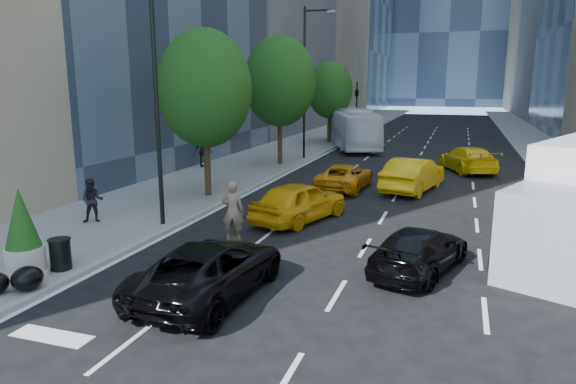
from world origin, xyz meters
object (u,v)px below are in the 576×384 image
(planter_shrub, at_px, (23,235))
(city_bus, at_px, (352,128))
(black_sedan_lincoln, at_px, (210,269))
(trash_can, at_px, (60,255))
(skateboarder, at_px, (233,215))
(black_sedan_mercedes, at_px, (419,250))

(planter_shrub, bearing_deg, city_bus, 85.81)
(black_sedan_lincoln, relative_size, city_bus, 0.43)
(black_sedan_lincoln, bearing_deg, trash_can, 3.05)
(skateboarder, relative_size, city_bus, 0.17)
(black_sedan_lincoln, distance_m, trash_can, 4.60)
(black_sedan_mercedes, distance_m, city_bus, 28.63)
(skateboarder, bearing_deg, trash_can, 36.62)
(black_sedan_mercedes, bearing_deg, skateboarder, 10.19)
(black_sedan_lincoln, bearing_deg, skateboarder, -70.46)
(city_bus, bearing_deg, trash_can, -114.58)
(black_sedan_mercedes, xyz_separation_m, planter_shrub, (-9.93, -4.10, 0.67))
(black_sedan_lincoln, relative_size, trash_can, 5.95)
(black_sedan_mercedes, height_order, planter_shrub, planter_shrub)
(trash_can, bearing_deg, skateboarder, 49.76)
(trash_can, bearing_deg, black_sedan_mercedes, 19.91)
(skateboarder, xyz_separation_m, black_sedan_mercedes, (6.01, -0.61, -0.37))
(planter_shrub, bearing_deg, trash_can, 53.27)
(city_bus, xyz_separation_m, planter_shrub, (-2.32, -31.68, -0.30))
(black_sedan_lincoln, bearing_deg, black_sedan_mercedes, -141.97)
(skateboarder, height_order, planter_shrub, planter_shrub)
(black_sedan_mercedes, relative_size, city_bus, 0.38)
(skateboarder, height_order, city_bus, city_bus)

